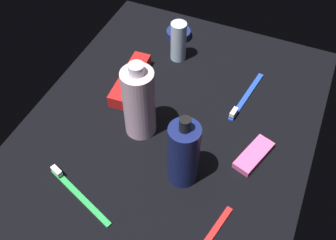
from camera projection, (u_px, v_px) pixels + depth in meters
ground_plane at (168, 130)px, 92.88cm from camera, size 84.00×64.00×1.20cm
lotion_bottle at (184, 153)px, 78.33cm from camera, size 6.27×6.27×18.03cm
bodywash_bottle at (139, 102)px, 85.65cm from camera, size 6.95×6.95×19.40cm
deodorant_stick at (178, 41)px, 104.06cm from camera, size 4.05×4.05×10.96cm
toothbrush_green at (76, 192)px, 81.02cm from camera, size 7.54×17.24×2.10cm
toothbrush_blue at (245, 98)px, 97.79cm from camera, size 17.98×3.80×2.10cm
toothpaste_box_red at (130, 80)px, 100.45cm from camera, size 17.88×5.68×3.20cm
snack_bar_pink at (254, 154)px, 86.85cm from camera, size 11.13×7.03×1.50cm
cream_tin_left at (178, 34)px, 113.08cm from camera, size 6.74×6.74×2.18cm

